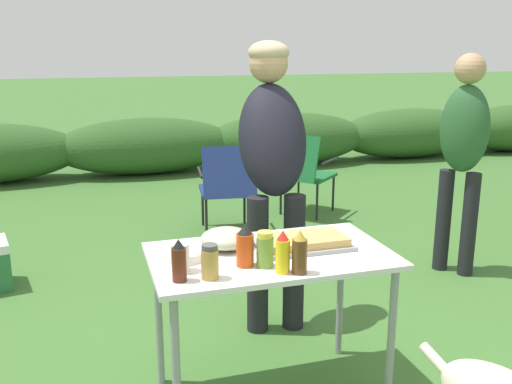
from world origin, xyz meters
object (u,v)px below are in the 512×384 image
(beer_bottle, at_px, (300,253))
(spice_jar, at_px, (210,262))
(paper_cup_stack, at_px, (180,257))
(mustard_bottle, at_px, (283,253))
(camp_chair_near_hedge, at_px, (303,170))
(folding_table, at_px, (270,269))
(food_tray, at_px, (304,242))
(standing_person_in_gray_fleece, at_px, (273,154))
(mixing_bowl, at_px, (226,238))
(standing_person_in_red_jacket, at_px, (463,144))
(bbq_sauce_bottle, at_px, (179,261))
(relish_jar, at_px, (265,250))
(plate_stack, at_px, (183,254))
(camp_chair_green_behind_table, at_px, (227,184))
(hot_sauce_bottle, at_px, (245,247))

(beer_bottle, distance_m, spice_jar, 0.37)
(paper_cup_stack, xyz_separation_m, mustard_bottle, (0.41, -0.14, 0.03))
(spice_jar, height_order, camp_chair_near_hedge, spice_jar)
(mustard_bottle, bearing_deg, folding_table, 83.98)
(food_tray, bearing_deg, standing_person_in_gray_fleece, 83.10)
(mixing_bowl, height_order, standing_person_in_red_jacket, standing_person_in_red_jacket)
(camp_chair_near_hedge, bearing_deg, bbq_sauce_bottle, -72.32)
(food_tray, relative_size, relish_jar, 2.80)
(relish_jar, bearing_deg, paper_cup_stack, 171.58)
(mixing_bowl, bearing_deg, plate_stack, -160.05)
(mustard_bottle, height_order, standing_person_in_red_jacket, standing_person_in_red_jacket)
(mixing_bowl, relative_size, camp_chair_green_behind_table, 0.29)
(mustard_bottle, bearing_deg, spice_jar, 174.85)
(folding_table, distance_m, relish_jar, 0.22)
(plate_stack, relative_size, mixing_bowl, 0.84)
(bbq_sauce_bottle, bearing_deg, mustard_bottle, -5.14)
(folding_table, distance_m, bbq_sauce_bottle, 0.52)
(food_tray, distance_m, beer_bottle, 0.32)
(standing_person_in_red_jacket, bearing_deg, mustard_bottle, -90.25)
(standing_person_in_red_jacket, bearing_deg, standing_person_in_gray_fleece, -113.79)
(spice_jar, distance_m, camp_chair_green_behind_table, 2.77)
(spice_jar, xyz_separation_m, camp_chair_green_behind_table, (0.74, 2.65, -0.34))
(folding_table, distance_m, camp_chair_green_behind_table, 2.49)
(spice_jar, height_order, standing_person_in_red_jacket, standing_person_in_red_jacket)
(standing_person_in_gray_fleece, bearing_deg, beer_bottle, -95.43)
(food_tray, xyz_separation_m, relish_jar, (-0.25, -0.17, 0.05))
(mixing_bowl, relative_size, bbq_sauce_bottle, 1.35)
(spice_jar, bearing_deg, plate_stack, 104.71)
(paper_cup_stack, xyz_separation_m, standing_person_in_red_jacket, (2.25, 1.20, 0.17))
(spice_jar, bearing_deg, bbq_sauce_bottle, 174.89)
(mixing_bowl, relative_size, camp_chair_near_hedge, 0.29)
(mustard_bottle, distance_m, hot_sauce_bottle, 0.18)
(folding_table, xyz_separation_m, camp_chair_near_hedge, (1.28, 2.82, -0.20))
(spice_jar, relative_size, standing_person_in_red_jacket, 0.09)
(camp_chair_near_hedge, bearing_deg, camp_chair_green_behind_table, -109.09)
(hot_sauce_bottle, bearing_deg, standing_person_in_red_jacket, 31.66)
(relish_jar, height_order, standing_person_in_gray_fleece, standing_person_in_gray_fleece)
(mixing_bowl, bearing_deg, food_tray, -16.93)
(paper_cup_stack, bearing_deg, plate_stack, 76.63)
(mixing_bowl, xyz_separation_m, camp_chair_green_behind_table, (0.58, 2.31, -0.32))
(mustard_bottle, xyz_separation_m, camp_chair_near_hedge, (1.30, 3.06, -0.36))
(camp_chair_green_behind_table, bearing_deg, spice_jar, -98.43)
(beer_bottle, bearing_deg, paper_cup_stack, 160.68)
(paper_cup_stack, xyz_separation_m, camp_chair_near_hedge, (1.71, 2.92, -0.33))
(beer_bottle, height_order, bbq_sauce_bottle, beer_bottle)
(hot_sauce_bottle, height_order, standing_person_in_red_jacket, standing_person_in_red_jacket)
(mustard_bottle, height_order, camp_chair_near_hedge, mustard_bottle)
(food_tray, height_order, bbq_sauce_bottle, bbq_sauce_bottle)
(bbq_sauce_bottle, xyz_separation_m, standing_person_in_gray_fleece, (0.71, 0.96, 0.23))
(plate_stack, xyz_separation_m, spice_jar, (0.07, -0.26, 0.05))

